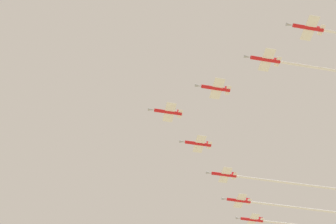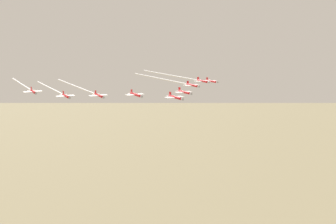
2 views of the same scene
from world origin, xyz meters
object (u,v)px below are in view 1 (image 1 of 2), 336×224
at_px(jet_lead, 167,112).
at_px(jet_port_trail, 291,207).
at_px(jet_starboard_inner, 197,144).
at_px(jet_starboard_outer, 292,183).
at_px(jet_port_inner, 215,88).

distance_m(jet_lead, jet_port_trail, 76.48).
relative_size(jet_starboard_inner, jet_port_trail, 0.19).
relative_size(jet_starboard_inner, jet_starboard_outer, 0.17).
bearing_deg(jet_starboard_inner, jet_port_inner, -180.00).
relative_size(jet_port_inner, jet_starboard_outer, 0.17).
height_order(jet_port_inner, jet_starboard_outer, jet_port_inner).
xyz_separation_m(jet_lead, jet_port_trail, (17.62, 74.41, -1.43)).
relative_size(jet_starboard_outer, jet_port_trail, 1.16).
height_order(jet_lead, jet_port_inner, jet_lead).
xyz_separation_m(jet_lead, jet_port_inner, (20.51, -0.53, -0.38)).
bearing_deg(jet_port_inner, jet_starboard_outer, -45.87).
height_order(jet_starboard_inner, jet_port_trail, jet_starboard_inner).
height_order(jet_lead, jet_starboard_inner, jet_starboard_inner).
distance_m(jet_lead, jet_starboard_outer, 65.46).
distance_m(jet_starboard_outer, jet_port_trail, 14.96).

